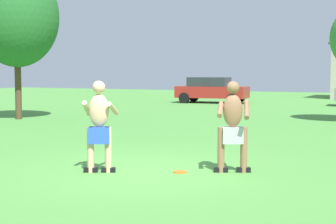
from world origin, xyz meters
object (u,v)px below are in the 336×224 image
(player_near, at_px, (99,124))
(player_in_gray, at_px, (233,124))
(frisbee, at_px, (180,172))
(car_red_mid_lot, at_px, (211,90))
(tree_behind_players, at_px, (17,17))

(player_near, distance_m, player_in_gray, 2.49)
(frisbee, bearing_deg, player_near, -154.74)
(player_in_gray, xyz_separation_m, frisbee, (-0.86, -0.47, -0.89))
(frisbee, distance_m, car_red_mid_lot, 21.75)
(player_near, height_order, tree_behind_players, tree_behind_players)
(car_red_mid_lot, bearing_deg, frisbee, -69.60)
(player_near, xyz_separation_m, frisbee, (1.36, 0.64, -0.90))
(player_in_gray, bearing_deg, car_red_mid_lot, 112.99)
(car_red_mid_lot, bearing_deg, tree_behind_players, -101.83)
(car_red_mid_lot, bearing_deg, player_in_gray, -67.01)
(player_near, bearing_deg, frisbee, 25.26)
(frisbee, relative_size, car_red_mid_lot, 0.06)
(player_near, height_order, car_red_mid_lot, player_near)
(player_near, height_order, frisbee, player_near)
(player_in_gray, distance_m, frisbee, 1.33)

